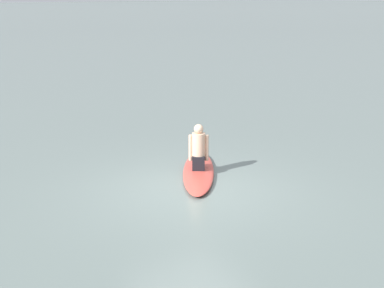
# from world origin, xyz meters

# --- Properties ---
(ground_plane) EXTENTS (400.00, 400.00, 0.00)m
(ground_plane) POSITION_xyz_m (0.00, 0.00, 0.00)
(ground_plane) COLOR slate
(surfboard) EXTENTS (2.52, 3.08, 0.13)m
(surfboard) POSITION_xyz_m (0.76, 0.80, 0.06)
(surfboard) COLOR #D84C3F
(surfboard) RESTS_ON ground
(person_paddler) EXTENTS (0.44, 0.45, 1.06)m
(person_paddler) POSITION_xyz_m (0.76, 0.80, 0.61)
(person_paddler) COLOR black
(person_paddler) RESTS_ON surfboard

